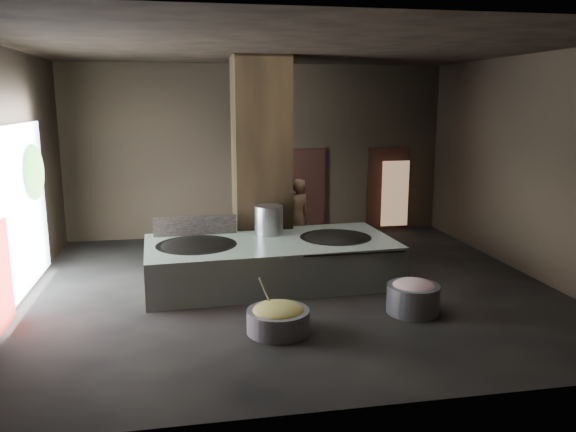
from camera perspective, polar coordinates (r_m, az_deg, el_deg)
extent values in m
cube|color=black|center=(11.08, 0.27, -7.40)|extent=(10.00, 9.00, 0.10)
cube|color=black|center=(10.52, 0.30, 17.00)|extent=(10.00, 9.00, 0.10)
cube|color=black|center=(15.03, -2.99, 6.61)|extent=(10.00, 0.10, 4.50)
cube|color=black|center=(6.21, 8.18, -0.75)|extent=(10.00, 0.10, 4.50)
cube|color=black|center=(10.82, -27.05, 3.38)|extent=(0.10, 9.00, 4.50)
cube|color=black|center=(12.52, 23.70, 4.63)|extent=(0.10, 9.00, 4.50)
cube|color=black|center=(12.37, -2.75, 5.52)|extent=(1.20, 1.20, 4.50)
cube|color=#ABBDAA|center=(11.24, -1.78, -4.60)|extent=(4.98, 2.58, 0.85)
cube|color=black|center=(11.14, -1.80, -2.67)|extent=(4.76, 2.28, 0.03)
ellipsoid|color=black|center=(10.99, -9.26, -3.37)|extent=(1.53, 1.53, 0.42)
cylinder|color=black|center=(10.97, -9.27, -3.01)|extent=(1.56, 1.56, 0.05)
ellipsoid|color=black|center=(11.48, 4.85, -2.61)|extent=(1.43, 1.43, 0.40)
cylinder|color=black|center=(11.46, 4.85, -2.27)|extent=(1.46, 1.46, 0.05)
cylinder|color=#9FA3A7|center=(11.60, -1.98, -0.49)|extent=(0.59, 0.59, 0.63)
cube|color=black|center=(11.70, -9.41, -1.04)|extent=(1.69, 0.15, 0.42)
imported|color=#99724E|center=(13.16, 0.94, -0.06)|extent=(0.77, 0.64, 1.79)
cylinder|color=slate|center=(8.94, -1.01, -10.61)|extent=(1.30, 1.30, 0.36)
ellipsoid|color=#809E4C|center=(8.88, -1.01, -9.60)|extent=(0.81, 0.81, 0.25)
cylinder|color=#9FA3A7|center=(8.93, -2.14, -8.12)|extent=(0.31, 0.28, 0.70)
cylinder|color=slate|center=(9.92, 12.58, -8.20)|extent=(0.96, 0.96, 0.49)
ellipsoid|color=#BD7371|center=(9.86, 12.63, -7.09)|extent=(0.74, 0.74, 0.28)
cube|color=black|center=(15.28, 1.57, 2.35)|extent=(1.18, 0.08, 2.38)
cube|color=#8C6647|center=(15.50, 2.43, 2.30)|extent=(0.88, 0.04, 2.08)
cube|color=black|center=(15.95, 10.04, 2.57)|extent=(1.18, 0.08, 2.38)
cube|color=#8C6647|center=(15.75, 10.82, 2.25)|extent=(0.76, 0.04, 1.81)
cube|color=white|center=(11.08, -25.96, 0.23)|extent=(0.04, 4.20, 3.10)
cube|color=maroon|center=(10.02, -27.11, -5.42)|extent=(0.05, 0.90, 1.70)
ellipsoid|color=#194714|center=(12.02, -24.40, 4.08)|extent=(0.28, 1.10, 1.10)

